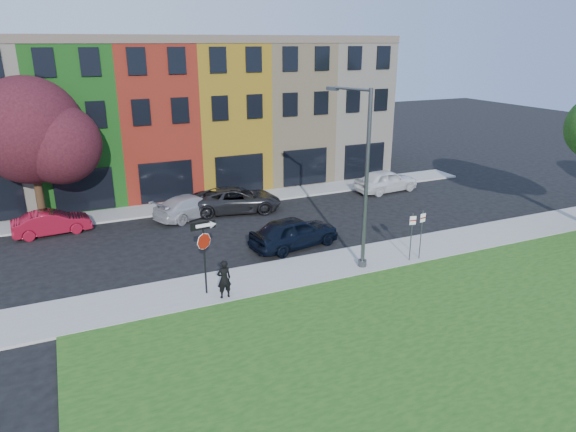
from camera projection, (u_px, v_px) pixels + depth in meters
name	position (u px, v px, depth m)	size (l,w,h in m)	color
ground	(365.00, 294.00, 21.69)	(120.00, 120.00, 0.00)	black
sidewalk_near	(367.00, 259.00, 25.03)	(40.00, 3.00, 0.12)	gray
sidewalk_far	(202.00, 204.00, 33.47)	(40.00, 2.40, 0.12)	gray
rowhouse_block	(183.00, 115.00, 37.41)	(30.00, 10.12, 10.00)	#B8AD99
stop_sign	(204.00, 243.00, 20.74)	(1.05, 0.13, 3.19)	black
man	(224.00, 279.00, 20.86)	(0.62, 0.43, 1.64)	black
sedan_near	(294.00, 232.00, 26.36)	(5.05, 2.77, 1.63)	black
parked_car_red	(52.00, 223.00, 28.18)	(4.15, 1.76, 1.33)	maroon
parked_car_silver	(191.00, 206.00, 30.94)	(5.17, 3.72, 1.39)	#A7A6AB
parked_car_dark	(237.00, 200.00, 31.93)	(5.91, 3.60, 1.53)	black
parked_car_white	(386.00, 181.00, 36.17)	(4.83, 2.32, 1.59)	white
street_lamp	(363.00, 180.00, 22.88)	(1.17, 2.46, 8.14)	#4A4E50
parking_sign_a	(412.00, 232.00, 24.23)	(0.32, 0.11, 2.37)	#4A4E50
parking_sign_b	(422.00, 229.00, 24.44)	(0.32, 0.10, 2.42)	#4A4E50
tree_purple	(32.00, 133.00, 28.37)	(7.09, 6.21, 8.30)	black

